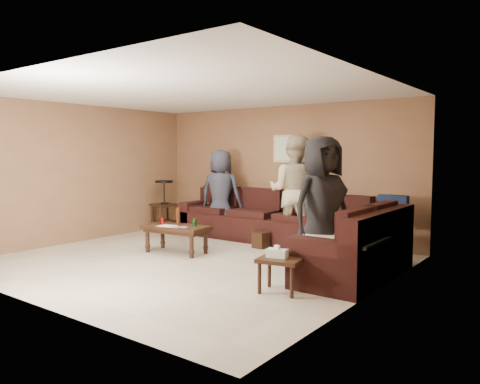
{
  "coord_description": "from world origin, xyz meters",
  "views": [
    {
      "loc": [
        4.69,
        -5.1,
        1.62
      ],
      "look_at": [
        0.25,
        0.85,
        1.0
      ],
      "focal_mm": 35.0,
      "sensor_mm": 36.0,
      "label": 1
    }
  ],
  "objects_px": {
    "end_table_left": "(164,204)",
    "waste_bin": "(261,240)",
    "person_middle": "(294,191)",
    "person_right": "(322,208)",
    "person_left": "(221,193)",
    "coffee_table": "(176,230)",
    "sectional_sofa": "(292,232)",
    "side_table_right": "(280,262)"
  },
  "relations": [
    {
      "from": "person_middle",
      "to": "end_table_left",
      "type": "bearing_deg",
      "value": -10.67
    },
    {
      "from": "coffee_table",
      "to": "end_table_left",
      "type": "bearing_deg",
      "value": 140.6
    },
    {
      "from": "waste_bin",
      "to": "person_left",
      "type": "xyz_separation_m",
      "value": [
        -1.26,
        0.47,
        0.71
      ]
    },
    {
      "from": "sectional_sofa",
      "to": "person_left",
      "type": "xyz_separation_m",
      "value": [
        -1.82,
        0.39,
        0.52
      ]
    },
    {
      "from": "person_left",
      "to": "person_middle",
      "type": "bearing_deg",
      "value": 164.99
    },
    {
      "from": "coffee_table",
      "to": "person_right",
      "type": "distance_m",
      "value": 2.65
    },
    {
      "from": "coffee_table",
      "to": "end_table_left",
      "type": "distance_m",
      "value": 2.3
    },
    {
      "from": "waste_bin",
      "to": "coffee_table",
      "type": "bearing_deg",
      "value": -127.36
    },
    {
      "from": "coffee_table",
      "to": "end_table_left",
      "type": "height_order",
      "value": "end_table_left"
    },
    {
      "from": "sectional_sofa",
      "to": "person_middle",
      "type": "bearing_deg",
      "value": 115.01
    },
    {
      "from": "end_table_left",
      "to": "person_left",
      "type": "relative_size",
      "value": 0.62
    },
    {
      "from": "sectional_sofa",
      "to": "coffee_table",
      "type": "height_order",
      "value": "sectional_sofa"
    },
    {
      "from": "end_table_left",
      "to": "side_table_right",
      "type": "xyz_separation_m",
      "value": [
        4.27,
        -2.29,
        -0.19
      ]
    },
    {
      "from": "side_table_right",
      "to": "waste_bin",
      "type": "relative_size",
      "value": 2.05
    },
    {
      "from": "coffee_table",
      "to": "waste_bin",
      "type": "height_order",
      "value": "coffee_table"
    },
    {
      "from": "person_middle",
      "to": "person_right",
      "type": "relative_size",
      "value": 1.05
    },
    {
      "from": "coffee_table",
      "to": "person_right",
      "type": "height_order",
      "value": "person_right"
    },
    {
      "from": "coffee_table",
      "to": "side_table_right",
      "type": "distance_m",
      "value": 2.63
    },
    {
      "from": "end_table_left",
      "to": "person_right",
      "type": "relative_size",
      "value": 0.57
    },
    {
      "from": "sectional_sofa",
      "to": "waste_bin",
      "type": "height_order",
      "value": "sectional_sofa"
    },
    {
      "from": "person_middle",
      "to": "person_left",
      "type": "bearing_deg",
      "value": -13.58
    },
    {
      "from": "sectional_sofa",
      "to": "person_left",
      "type": "relative_size",
      "value": 2.75
    },
    {
      "from": "waste_bin",
      "to": "sectional_sofa",
      "type": "bearing_deg",
      "value": 7.3
    },
    {
      "from": "side_table_right",
      "to": "person_left",
      "type": "distance_m",
      "value": 3.81
    },
    {
      "from": "waste_bin",
      "to": "person_middle",
      "type": "relative_size",
      "value": 0.14
    },
    {
      "from": "coffee_table",
      "to": "person_middle",
      "type": "relative_size",
      "value": 0.59
    },
    {
      "from": "sectional_sofa",
      "to": "end_table_left",
      "type": "distance_m",
      "value": 3.23
    },
    {
      "from": "end_table_left",
      "to": "person_middle",
      "type": "xyz_separation_m",
      "value": [
        3.02,
        0.18,
        0.41
      ]
    },
    {
      "from": "person_right",
      "to": "end_table_left",
      "type": "bearing_deg",
      "value": 94.44
    },
    {
      "from": "end_table_left",
      "to": "waste_bin",
      "type": "bearing_deg",
      "value": -6.49
    },
    {
      "from": "coffee_table",
      "to": "waste_bin",
      "type": "relative_size",
      "value": 4.15
    },
    {
      "from": "side_table_right",
      "to": "person_left",
      "type": "bearing_deg",
      "value": 139.46
    },
    {
      "from": "side_table_right",
      "to": "person_right",
      "type": "height_order",
      "value": "person_right"
    },
    {
      "from": "waste_bin",
      "to": "person_left",
      "type": "relative_size",
      "value": 0.16
    },
    {
      "from": "person_middle",
      "to": "person_right",
      "type": "distance_m",
      "value": 2.12
    },
    {
      "from": "sectional_sofa",
      "to": "end_table_left",
      "type": "relative_size",
      "value": 4.43
    },
    {
      "from": "coffee_table",
      "to": "person_middle",
      "type": "xyz_separation_m",
      "value": [
        1.25,
        1.63,
        0.58
      ]
    },
    {
      "from": "person_middle",
      "to": "sectional_sofa",
      "type": "bearing_deg",
      "value": 101.01
    },
    {
      "from": "person_left",
      "to": "person_right",
      "type": "bearing_deg",
      "value": 136.08
    },
    {
      "from": "side_table_right",
      "to": "person_middle",
      "type": "bearing_deg",
      "value": 116.7
    },
    {
      "from": "side_table_right",
      "to": "waste_bin",
      "type": "height_order",
      "value": "side_table_right"
    },
    {
      "from": "coffee_table",
      "to": "waste_bin",
      "type": "xyz_separation_m",
      "value": [
        0.88,
        1.15,
        -0.25
      ]
    }
  ]
}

